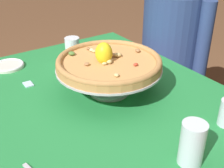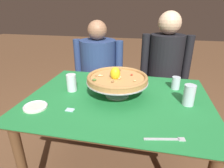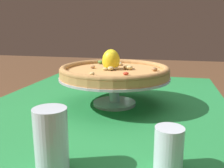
{
  "view_description": "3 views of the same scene",
  "coord_description": "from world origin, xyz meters",
  "px_view_note": "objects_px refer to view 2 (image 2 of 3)",
  "views": [
    {
      "loc": [
        0.86,
        -0.54,
        1.35
      ],
      "look_at": [
        -0.03,
        0.06,
        0.76
      ],
      "focal_mm": 46.9,
      "sensor_mm": 36.0,
      "label": 1
    },
    {
      "loc": [
        0.2,
        -1.14,
        1.33
      ],
      "look_at": [
        -0.06,
        0.07,
        0.81
      ],
      "focal_mm": 30.05,
      "sensor_mm": 36.0,
      "label": 2
    },
    {
      "loc": [
        0.9,
        0.23,
        1.03
      ],
      "look_at": [
        0.01,
        0.03,
        0.82
      ],
      "focal_mm": 39.86,
      "sensor_mm": 36.0,
      "label": 3
    }
  ],
  "objects_px": {
    "water_glass_back_right": "(176,84)",
    "dinner_fork": "(167,139)",
    "diner_left": "(99,77)",
    "water_glass_side_left": "(72,84)",
    "side_plate": "(35,107)",
    "sugar_packet": "(70,110)",
    "pizza": "(117,78)",
    "diner_right": "(163,78)",
    "pizza_stand": "(117,84)",
    "water_glass_side_right": "(189,97)"
  },
  "relations": [
    {
      "from": "water_glass_back_right",
      "to": "dinner_fork",
      "type": "relative_size",
      "value": 0.48
    },
    {
      "from": "diner_left",
      "to": "dinner_fork",
      "type": "bearing_deg",
      "value": -59.54
    },
    {
      "from": "water_glass_side_left",
      "to": "side_plate",
      "type": "height_order",
      "value": "water_glass_side_left"
    },
    {
      "from": "water_glass_back_right",
      "to": "sugar_packet",
      "type": "bearing_deg",
      "value": -144.74
    },
    {
      "from": "water_glass_back_right",
      "to": "dinner_fork",
      "type": "xyz_separation_m",
      "value": [
        -0.09,
        -0.62,
        -0.04
      ]
    },
    {
      "from": "pizza",
      "to": "side_plate",
      "type": "relative_size",
      "value": 2.82
    },
    {
      "from": "pizza",
      "to": "sugar_packet",
      "type": "relative_size",
      "value": 8.28
    },
    {
      "from": "water_glass_side_left",
      "to": "sugar_packet",
      "type": "relative_size",
      "value": 2.54
    },
    {
      "from": "sugar_packet",
      "to": "diner_right",
      "type": "relative_size",
      "value": 0.04
    },
    {
      "from": "side_plate",
      "to": "sugar_packet",
      "type": "bearing_deg",
      "value": 4.2
    },
    {
      "from": "pizza_stand",
      "to": "dinner_fork",
      "type": "xyz_separation_m",
      "value": [
        0.32,
        -0.41,
        -0.08
      ]
    },
    {
      "from": "diner_left",
      "to": "pizza",
      "type": "bearing_deg",
      "value": -64.4
    },
    {
      "from": "water_glass_side_right",
      "to": "dinner_fork",
      "type": "height_order",
      "value": "water_glass_side_right"
    },
    {
      "from": "water_glass_side_left",
      "to": "water_glass_back_right",
      "type": "distance_m",
      "value": 0.78
    },
    {
      "from": "side_plate",
      "to": "diner_right",
      "type": "bearing_deg",
      "value": 50.09
    },
    {
      "from": "diner_right",
      "to": "water_glass_side_right",
      "type": "bearing_deg",
      "value": -81.83
    },
    {
      "from": "pizza",
      "to": "side_plate",
      "type": "bearing_deg",
      "value": -149.93
    },
    {
      "from": "water_glass_side_left",
      "to": "water_glass_side_right",
      "type": "bearing_deg",
      "value": -3.68
    },
    {
      "from": "pizza_stand",
      "to": "water_glass_side_left",
      "type": "distance_m",
      "value": 0.35
    },
    {
      "from": "water_glass_side_left",
      "to": "diner_right",
      "type": "xyz_separation_m",
      "value": [
        0.71,
        0.7,
        -0.17
      ]
    },
    {
      "from": "dinner_fork",
      "to": "diner_right",
      "type": "bearing_deg",
      "value": 87.92
    },
    {
      "from": "side_plate",
      "to": "diner_left",
      "type": "bearing_deg",
      "value": 82.29
    },
    {
      "from": "pizza",
      "to": "diner_left",
      "type": "xyz_separation_m",
      "value": [
        -0.34,
        0.7,
        -0.28
      ]
    },
    {
      "from": "side_plate",
      "to": "diner_right",
      "type": "xyz_separation_m",
      "value": [
        0.83,
        0.99,
        -0.12
      ]
    },
    {
      "from": "pizza_stand",
      "to": "diner_left",
      "type": "bearing_deg",
      "value": 115.68
    },
    {
      "from": "water_glass_side_left",
      "to": "water_glass_side_right",
      "type": "distance_m",
      "value": 0.82
    },
    {
      "from": "pizza_stand",
      "to": "dinner_fork",
      "type": "relative_size",
      "value": 2.14
    },
    {
      "from": "water_glass_side_right",
      "to": "diner_left",
      "type": "distance_m",
      "value": 1.11
    },
    {
      "from": "side_plate",
      "to": "dinner_fork",
      "type": "height_order",
      "value": "side_plate"
    },
    {
      "from": "water_glass_side_left",
      "to": "side_plate",
      "type": "distance_m",
      "value": 0.32
    },
    {
      "from": "pizza",
      "to": "diner_right",
      "type": "relative_size",
      "value": 0.32
    },
    {
      "from": "pizza_stand",
      "to": "sugar_packet",
      "type": "relative_size",
      "value": 8.43
    },
    {
      "from": "pizza",
      "to": "water_glass_back_right",
      "type": "relative_size",
      "value": 4.36
    },
    {
      "from": "sugar_packet",
      "to": "water_glass_side_left",
      "type": "bearing_deg",
      "value": 110.25
    },
    {
      "from": "dinner_fork",
      "to": "diner_left",
      "type": "bearing_deg",
      "value": 120.46
    },
    {
      "from": "water_glass_side_right",
      "to": "diner_right",
      "type": "distance_m",
      "value": 0.78
    },
    {
      "from": "water_glass_side_left",
      "to": "water_glass_side_right",
      "type": "height_order",
      "value": "water_glass_side_right"
    },
    {
      "from": "diner_left",
      "to": "diner_right",
      "type": "xyz_separation_m",
      "value": [
        0.7,
        0.02,
        0.03
      ]
    },
    {
      "from": "diner_right",
      "to": "dinner_fork",
      "type": "bearing_deg",
      "value": -92.08
    },
    {
      "from": "side_plate",
      "to": "diner_left",
      "type": "xyz_separation_m",
      "value": [
        0.13,
        0.97,
        -0.15
      ]
    },
    {
      "from": "pizza",
      "to": "side_plate",
      "type": "distance_m",
      "value": 0.56
    },
    {
      "from": "water_glass_side_left",
      "to": "dinner_fork",
      "type": "xyz_separation_m",
      "value": [
        0.66,
        -0.43,
        -0.05
      ]
    },
    {
      "from": "water_glass_side_right",
      "to": "sugar_packet",
      "type": "xyz_separation_m",
      "value": [
        -0.71,
        -0.22,
        -0.06
      ]
    },
    {
      "from": "side_plate",
      "to": "sugar_packet",
      "type": "height_order",
      "value": "side_plate"
    },
    {
      "from": "dinner_fork",
      "to": "pizza_stand",
      "type": "bearing_deg",
      "value": 127.6
    },
    {
      "from": "pizza",
      "to": "diner_left",
      "type": "bearing_deg",
      "value": 115.6
    },
    {
      "from": "water_glass_side_left",
      "to": "water_glass_back_right",
      "type": "xyz_separation_m",
      "value": [
        0.76,
        0.19,
        -0.01
      ]
    },
    {
      "from": "pizza",
      "to": "dinner_fork",
      "type": "xyz_separation_m",
      "value": [
        0.32,
        -0.41,
        -0.13
      ]
    },
    {
      "from": "diner_left",
      "to": "diner_right",
      "type": "distance_m",
      "value": 0.7
    },
    {
      "from": "diner_left",
      "to": "diner_right",
      "type": "bearing_deg",
      "value": 1.39
    }
  ]
}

